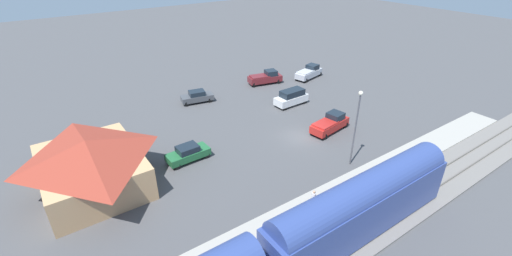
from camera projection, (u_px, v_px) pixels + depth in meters
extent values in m
plane|color=#4C4C4F|center=(300.00, 137.00, 40.60)|extent=(200.00, 200.00, 0.00)
cube|color=slate|center=(405.00, 200.00, 30.45)|extent=(4.80, 70.00, 0.18)
cube|color=#59544C|center=(413.00, 203.00, 29.86)|extent=(0.10, 70.00, 0.12)
cube|color=#59544C|center=(399.00, 195.00, 30.89)|extent=(0.10, 70.00, 0.12)
cube|color=#A8A399|center=(369.00, 177.00, 33.31)|extent=(3.20, 46.00, 0.30)
cube|color=#33478C|center=(361.00, 211.00, 26.26)|extent=(2.90, 17.53, 3.70)
cube|color=red|center=(346.00, 203.00, 27.46)|extent=(0.04, 16.12, 0.36)
cylinder|color=#33478C|center=(365.00, 192.00, 25.43)|extent=(2.75, 16.82, 2.76)
cube|color=tan|center=(93.00, 172.00, 31.63)|extent=(10.47, 8.33, 3.28)
pyramid|color=#9E3828|center=(87.00, 149.00, 30.45)|extent=(11.27, 9.13, 1.67)
cube|color=#4C3323|center=(139.00, 162.00, 34.02)|extent=(1.10, 0.08, 2.10)
cylinder|color=#333338|center=(313.00, 203.00, 29.19)|extent=(0.22, 0.22, 0.85)
cylinder|color=silver|center=(314.00, 196.00, 28.84)|extent=(0.36, 0.36, 0.62)
sphere|color=tan|center=(314.00, 192.00, 28.64)|extent=(0.24, 0.24, 0.24)
cube|color=silver|center=(309.00, 73.00, 57.85)|extent=(3.16, 5.71, 0.92)
cube|color=#19232D|center=(312.00, 67.00, 58.10)|extent=(2.08, 2.08, 0.84)
cylinder|color=black|center=(311.00, 72.00, 59.98)|extent=(0.22, 0.76, 0.76)
cylinder|color=black|center=(320.00, 74.00, 58.98)|extent=(0.22, 0.76, 0.76)
cylinder|color=black|center=(297.00, 78.00, 57.15)|extent=(0.22, 0.76, 0.76)
cylinder|color=black|center=(305.00, 81.00, 56.15)|extent=(0.22, 0.76, 0.76)
cube|color=silver|center=(306.00, 72.00, 56.96)|extent=(2.50, 3.32, 0.20)
cube|color=#47494F|center=(197.00, 98.00, 49.12)|extent=(2.70, 4.78, 0.76)
cube|color=#19232D|center=(197.00, 93.00, 48.79)|extent=(2.02, 2.44, 0.64)
cylinder|color=black|center=(207.00, 96.00, 50.54)|extent=(0.22, 0.68, 0.68)
cylinder|color=black|center=(210.00, 100.00, 49.25)|extent=(0.22, 0.68, 0.68)
cylinder|color=black|center=(184.00, 100.00, 49.35)|extent=(0.22, 0.68, 0.68)
cylinder|color=black|center=(187.00, 104.00, 48.06)|extent=(0.22, 0.68, 0.68)
cube|color=#236638|center=(188.00, 154.00, 35.88)|extent=(2.02, 4.57, 0.76)
cube|color=#19232D|center=(188.00, 149.00, 35.54)|extent=(1.71, 2.22, 0.64)
cylinder|color=black|center=(199.00, 149.00, 37.52)|extent=(0.22, 0.68, 0.68)
cylinder|color=black|center=(206.00, 155.00, 36.40)|extent=(0.22, 0.68, 0.68)
cylinder|color=black|center=(170.00, 160.00, 35.71)|extent=(0.22, 0.68, 0.68)
cylinder|color=black|center=(177.00, 167.00, 34.59)|extent=(0.22, 0.68, 0.68)
cube|color=red|center=(330.00, 125.00, 41.43)|extent=(2.74, 5.63, 0.92)
cube|color=#19232D|center=(335.00, 116.00, 41.64)|extent=(1.96, 1.97, 0.84)
cylinder|color=black|center=(334.00, 120.00, 43.50)|extent=(0.22, 0.76, 0.76)
cylinder|color=black|center=(345.00, 125.00, 42.40)|extent=(0.22, 0.76, 0.76)
cylinder|color=black|center=(313.00, 132.00, 40.90)|extent=(0.22, 0.76, 0.76)
cylinder|color=black|center=(324.00, 137.00, 39.80)|extent=(0.22, 0.76, 0.76)
cube|color=red|center=(325.00, 123.00, 40.59)|extent=(2.28, 3.21, 0.20)
cube|color=maroon|center=(265.00, 79.00, 55.60)|extent=(3.11, 5.70, 0.92)
cube|color=#19232D|center=(271.00, 73.00, 55.52)|extent=(2.06, 2.07, 0.84)
cylinder|color=black|center=(275.00, 78.00, 57.23)|extent=(0.22, 0.76, 0.76)
cylinder|color=black|center=(279.00, 81.00, 55.83)|extent=(0.22, 0.76, 0.76)
cylinder|color=black|center=(251.00, 81.00, 55.81)|extent=(0.22, 0.76, 0.76)
cylinder|color=black|center=(255.00, 85.00, 54.41)|extent=(0.22, 0.76, 0.76)
cube|color=maroon|center=(260.00, 76.00, 55.02)|extent=(2.47, 3.31, 0.20)
cube|color=white|center=(291.00, 99.00, 48.26)|extent=(2.12, 4.96, 1.00)
cube|color=#19232D|center=(292.00, 93.00, 47.89)|extent=(1.83, 3.48, 0.88)
cylinder|color=black|center=(285.00, 108.00, 46.89)|extent=(0.22, 0.68, 0.68)
cylinder|color=black|center=(277.00, 104.00, 48.10)|extent=(0.22, 0.68, 0.68)
cylinder|color=black|center=(305.00, 101.00, 48.89)|extent=(0.22, 0.68, 0.68)
cylinder|color=black|center=(297.00, 97.00, 50.10)|extent=(0.22, 0.68, 0.68)
cylinder|color=#515156|center=(355.00, 131.00, 33.79)|extent=(0.16, 0.16, 7.73)
sphere|color=#EAE5C6|center=(361.00, 93.00, 31.87)|extent=(0.44, 0.44, 0.44)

